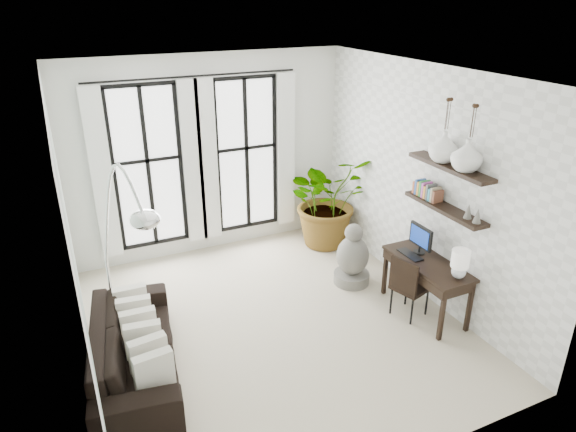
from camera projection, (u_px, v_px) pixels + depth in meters
floor at (274, 323)px, 6.76m from camera, size 5.00×5.00×0.00m
ceiling at (271, 75)px, 5.48m from camera, size 5.00×5.00×0.00m
wall_left at (71, 248)px, 5.25m from camera, size 0.00×5.00×5.00m
wall_right at (424, 184)px, 7.00m from camera, size 0.00×5.00×5.00m
wall_back at (210, 156)px, 8.20m from camera, size 4.50×0.00×4.50m
windows at (200, 162)px, 8.08m from camera, size 3.26×0.13×2.65m
wall_shelves at (445, 191)px, 6.42m from camera, size 0.25×1.30×0.60m
sofa at (134, 347)px, 5.79m from camera, size 1.20×2.36×0.66m
throw_pillows at (141, 332)px, 5.76m from camera, size 0.40×1.52×0.40m
plant at (328, 200)px, 8.63m from camera, size 1.51×1.33×1.61m
desk at (430, 267)px, 6.69m from camera, size 0.55×1.30×1.16m
desk_chair at (407, 284)px, 6.71m from camera, size 0.52×0.52×0.88m
arc_lamp at (120, 211)px, 5.59m from camera, size 0.74×1.11×2.38m
buddha at (352, 259)px, 7.56m from camera, size 0.53×0.53×0.96m
vase_a at (467, 155)px, 5.97m from camera, size 0.37×0.37×0.38m
vase_b at (444, 147)px, 6.30m from camera, size 0.37×0.37×0.38m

